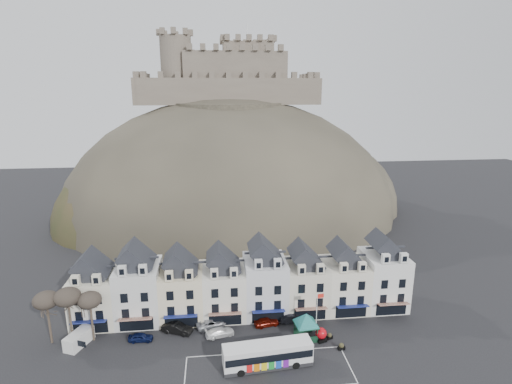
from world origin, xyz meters
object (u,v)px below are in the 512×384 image
white_van (79,339)px  bus (268,354)px  car_navy (141,337)px  car_black (177,328)px  car_maroon (267,322)px  car_charcoal (294,318)px  flagpole (317,313)px  car_white (220,332)px  car_silver (211,323)px  red_buoy (321,334)px  bus_shelter (306,319)px

white_van → bus: bearing=7.7°
car_navy → car_black: size_ratio=0.76×
car_black → car_maroon: car_black is taller
bus → car_charcoal: (5.67, 9.95, -1.12)m
flagpole → white_van: bearing=176.6°
car_white → car_maroon: 7.63m
white_van → car_white: bearing=23.3°
car_silver → white_van: bearing=79.1°
flagpole → red_buoy: bearing=-52.5°
red_buoy → car_maroon: size_ratio=0.53×
bus_shelter → car_silver: size_ratio=1.40×
car_navy → car_charcoal: 23.77m
white_van → car_white: size_ratio=1.11×
car_silver → car_maroon: size_ratio=1.18×
bus → car_silver: size_ratio=2.63×
car_navy → car_black: car_black is taller
white_van → flagpole: bearing=19.8°
flagpole → car_maroon: (-6.99, 3.99, -3.63)m
bus → flagpole: bearing=28.1°
flagpole → car_charcoal: size_ratio=1.64×
flagpole → car_silver: size_ratio=1.62×
red_buoy → car_white: bearing=169.5°
bus_shelter → flagpole: bearing=-10.4°
car_navy → car_silver: size_ratio=0.78×
bus_shelter → white_van: bearing=170.7°
car_navy → flagpole: bearing=-92.2°
bus_shelter → car_black: bus_shelter is taller
bus_shelter → car_black: bearing=163.9°
bus → bus_shelter: 8.63m
car_silver → car_charcoal: car_charcoal is taller
bus → flagpole: 10.02m
bus → white_van: bearing=159.1°
car_charcoal → bus: bearing=149.9°
car_black → white_van: bearing=118.3°
white_van → bus_shelter: bearing=19.9°
bus_shelter → car_navy: size_ratio=1.80×
red_buoy → car_navy: red_buoy is taller
white_van → car_navy: bearing=23.3°
flagpole → car_maroon: flagpole is taller
bus_shelter → flagpole: 1.92m
flagpole → car_charcoal: bearing=118.0°
bus_shelter → car_maroon: bearing=138.5°
bus → red_buoy: size_ratio=5.87×
white_van → car_navy: 8.78m
flagpole → car_white: flagpole is taller
red_buoy → car_silver: red_buoy is taller
bus → car_silver: (-7.57, 9.95, -1.22)m
white_van → car_maroon: (27.86, 1.91, -0.36)m
white_van → car_silver: size_ratio=1.05×
flagpole → car_navy: size_ratio=2.08×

